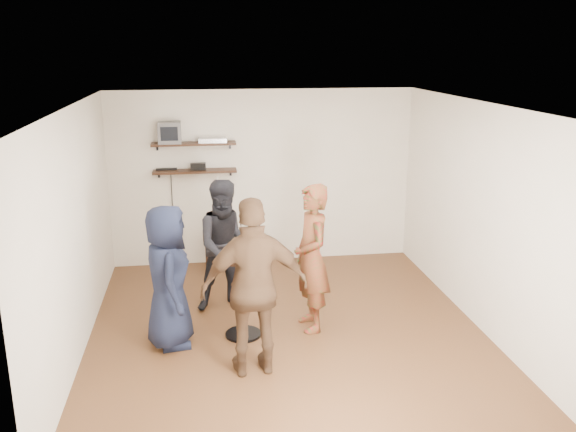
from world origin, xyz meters
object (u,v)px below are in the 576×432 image
object	(u,v)px
drinks_table	(242,284)
person_dark	(227,245)
side_table	(219,240)
radio	(198,166)
person_brown	(255,288)
crt_monitor	(170,132)
dvd_deck	(212,140)
person_navy	(168,277)
person_plaid	(312,258)

from	to	relation	value
drinks_table	person_dark	distance (m)	0.84
side_table	person_dark	distance (m)	1.40
radio	person_dark	xyz separation A→B (m)	(0.32, -1.60, -0.69)
person_brown	crt_monitor	bearing A→B (deg)	-79.30
crt_monitor	radio	world-z (taller)	crt_monitor
dvd_deck	radio	bearing A→B (deg)	180.00
person_navy	person_brown	bearing A→B (deg)	-135.73
drinks_table	radio	bearing A→B (deg)	100.43
side_table	person_brown	bearing A→B (deg)	-85.22
drinks_table	person_brown	world-z (taller)	person_brown
crt_monitor	person_navy	size ratio (longest dim) A/B	0.20
crt_monitor	person_dark	size ratio (longest dim) A/B	0.19
dvd_deck	radio	size ratio (longest dim) A/B	1.82
dvd_deck	person_plaid	bearing A→B (deg)	-65.88
dvd_deck	drinks_table	bearing A→B (deg)	-84.66
dvd_deck	person_dark	xyz separation A→B (m)	(0.10, -1.60, -1.07)
person_brown	person_plaid	bearing A→B (deg)	-133.86
person_navy	radio	bearing A→B (deg)	-14.61
drinks_table	side_table	bearing A→B (deg)	94.77
person_brown	dvd_deck	bearing A→B (deg)	-89.60
crt_monitor	side_table	xyz separation A→B (m)	(0.64, -0.24, -1.55)
crt_monitor	dvd_deck	size ratio (longest dim) A/B	0.80
dvd_deck	person_brown	bearing A→B (deg)	-84.79
side_table	person_navy	distance (m)	2.36
radio	person_brown	distance (m)	3.30
crt_monitor	dvd_deck	distance (m)	0.61
person_navy	person_brown	xyz separation A→B (m)	(0.87, -0.72, 0.11)
person_navy	person_brown	distance (m)	1.14
dvd_deck	drinks_table	world-z (taller)	dvd_deck
person_plaid	person_dark	bearing A→B (deg)	-134.20
dvd_deck	person_plaid	world-z (taller)	dvd_deck
radio	drinks_table	world-z (taller)	radio
drinks_table	person_dark	world-z (taller)	person_dark
side_table	dvd_deck	bearing A→B (deg)	100.41
radio	person_navy	xyz separation A→B (m)	(-0.36, -2.49, -0.72)
crt_monitor	person_dark	distance (m)	2.11
side_table	person_plaid	distance (m)	2.32
person_plaid	radio	bearing A→B (deg)	-158.61
side_table	crt_monitor	bearing A→B (deg)	159.53
dvd_deck	radio	xyz separation A→B (m)	(-0.22, 0.00, -0.38)
dvd_deck	person_brown	xyz separation A→B (m)	(0.29, -3.21, -0.99)
person_navy	side_table	bearing A→B (deg)	-21.83
crt_monitor	person_dark	world-z (taller)	crt_monitor
side_table	person_brown	size ratio (longest dim) A/B	0.31
person_brown	drinks_table	bearing A→B (deg)	-90.00
side_table	person_navy	size ratio (longest dim) A/B	0.35
dvd_deck	person_dark	world-z (taller)	dvd_deck
person_navy	crt_monitor	bearing A→B (deg)	-5.92
dvd_deck	radio	world-z (taller)	dvd_deck
person_brown	person_dark	bearing A→B (deg)	-88.06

